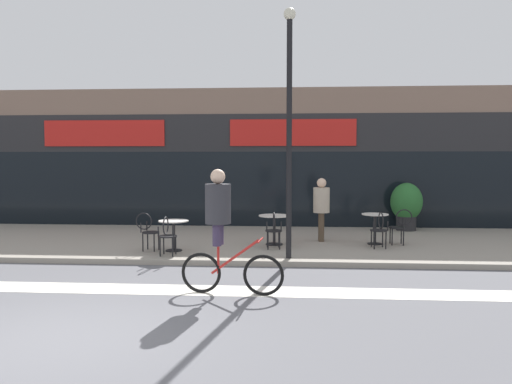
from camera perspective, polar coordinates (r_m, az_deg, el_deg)
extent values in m
plane|color=#5B5B60|center=(7.04, -22.43, -15.46)|extent=(120.00, 120.00, 0.00)
cube|color=gray|center=(13.71, -8.77, -5.59)|extent=(40.00, 5.50, 0.12)
cube|color=#7F6656|center=(18.19, -5.53, 3.74)|extent=(40.00, 4.00, 4.55)
cube|color=black|center=(16.28, -6.65, 0.37)|extent=(38.80, 0.10, 2.40)
cube|color=#232326|center=(16.29, -6.69, 6.71)|extent=(39.20, 0.14, 1.20)
cube|color=red|center=(17.05, -16.95, 6.44)|extent=(3.99, 0.08, 0.84)
cube|color=red|center=(15.94, 4.21, 6.79)|extent=(3.99, 0.08, 0.84)
cube|color=silver|center=(9.26, -15.36, -10.61)|extent=(36.00, 0.70, 0.01)
cylinder|color=black|center=(11.99, -9.37, -6.61)|extent=(0.39, 0.39, 0.02)
cylinder|color=black|center=(11.93, -9.39, -5.01)|extent=(0.07, 0.07, 0.70)
cylinder|color=silver|center=(11.88, -9.40, -3.29)|extent=(0.70, 0.70, 0.02)
cylinder|color=black|center=(12.69, 2.10, -5.98)|extent=(0.43, 0.43, 0.02)
cylinder|color=black|center=(12.63, 2.10, -4.41)|extent=(0.07, 0.07, 0.73)
cylinder|color=silver|center=(12.59, 2.10, -2.72)|extent=(0.79, 0.79, 0.02)
cylinder|color=black|center=(13.10, 13.41, -5.77)|extent=(0.37, 0.37, 0.02)
cylinder|color=black|center=(13.04, 13.43, -4.20)|extent=(0.07, 0.07, 0.75)
cylinder|color=silver|center=(12.99, 13.46, -2.50)|extent=(0.67, 0.67, 0.02)
cylinder|color=black|center=(11.39, -10.03, -5.00)|extent=(0.41, 0.41, 0.03)
cylinder|color=black|center=(11.60, -10.50, -5.98)|extent=(0.03, 0.03, 0.42)
cylinder|color=black|center=(11.52, -9.16, -6.02)|extent=(0.03, 0.03, 0.42)
cylinder|color=black|center=(11.33, -10.90, -6.21)|extent=(0.03, 0.03, 0.42)
cylinder|color=black|center=(11.26, -9.52, -6.26)|extent=(0.03, 0.03, 0.42)
torus|color=black|center=(11.19, -10.28, -3.81)|extent=(0.04, 0.41, 0.41)
cylinder|color=black|center=(11.26, -11.11, -4.46)|extent=(0.03, 0.03, 0.23)
cylinder|color=black|center=(11.17, -9.43, -4.51)|extent=(0.03, 0.03, 0.23)
cylinder|color=black|center=(12.06, -11.94, -4.54)|extent=(0.44, 0.44, 0.03)
cylinder|color=black|center=(12.17, -11.06, -5.53)|extent=(0.03, 0.03, 0.42)
cylinder|color=black|center=(11.91, -11.56, -5.73)|extent=(0.03, 0.03, 0.42)
cylinder|color=black|center=(12.27, -12.28, -5.46)|extent=(0.03, 0.03, 0.42)
cylinder|color=black|center=(12.02, -12.80, -5.66)|extent=(0.03, 0.03, 0.42)
torus|color=black|center=(12.09, -12.70, -3.27)|extent=(0.41, 0.08, 0.41)
cylinder|color=black|center=(12.26, -12.37, -3.81)|extent=(0.03, 0.03, 0.23)
cylinder|color=black|center=(11.95, -13.02, -4.01)|extent=(0.03, 0.03, 0.23)
cylinder|color=black|center=(12.08, 2.01, -4.45)|extent=(0.44, 0.44, 0.03)
cylinder|color=black|center=(12.24, 1.31, -5.40)|extent=(0.03, 0.03, 0.42)
cylinder|color=black|center=(12.26, 2.62, -5.39)|extent=(0.03, 0.03, 0.42)
cylinder|color=black|center=(11.97, 1.38, -5.61)|extent=(0.03, 0.03, 0.42)
cylinder|color=black|center=(11.99, 2.73, -5.60)|extent=(0.03, 0.03, 0.42)
torus|color=black|center=(11.88, 2.07, -3.31)|extent=(0.07, 0.41, 0.41)
cylinder|color=black|center=(11.88, 1.25, -3.96)|extent=(0.03, 0.03, 0.23)
cylinder|color=black|center=(11.91, 2.89, -3.95)|extent=(0.03, 0.03, 0.23)
cylinder|color=black|center=(12.50, 13.85, -4.28)|extent=(0.44, 0.44, 0.03)
cylinder|color=black|center=(12.63, 13.05, -5.21)|extent=(0.03, 0.03, 0.42)
cylinder|color=black|center=(12.70, 14.27, -5.18)|extent=(0.03, 0.03, 0.42)
cylinder|color=black|center=(12.36, 13.38, -5.41)|extent=(0.03, 0.03, 0.42)
cylinder|color=black|center=(12.43, 14.63, -5.38)|extent=(0.03, 0.03, 0.42)
torus|color=black|center=(12.30, 14.08, -3.18)|extent=(0.07, 0.41, 0.41)
cylinder|color=black|center=(12.27, 13.30, -3.81)|extent=(0.03, 0.03, 0.23)
cylinder|color=black|center=(12.36, 14.83, -3.78)|extent=(0.03, 0.03, 0.23)
cylinder|color=black|center=(13.13, 15.81, -3.92)|extent=(0.41, 0.41, 0.03)
cylinder|color=black|center=(13.00, 15.30, -4.99)|extent=(0.03, 0.03, 0.42)
cylinder|color=black|center=(13.28, 15.08, -4.81)|extent=(0.03, 0.03, 0.42)
cylinder|color=black|center=(13.06, 16.51, -4.98)|extent=(0.03, 0.03, 0.42)
cylinder|color=black|center=(13.33, 16.27, -4.80)|extent=(0.03, 0.03, 0.42)
torus|color=black|center=(13.14, 16.56, -2.78)|extent=(0.41, 0.03, 0.41)
cylinder|color=black|center=(12.99, 16.70, -3.46)|extent=(0.03, 0.03, 0.23)
cylinder|color=black|center=(13.32, 16.40, -3.27)|extent=(0.03, 0.03, 0.23)
cylinder|color=#232326|center=(15.87, 16.78, -3.36)|extent=(0.60, 0.60, 0.47)
ellipsoid|color=#28662D|center=(15.80, 16.82, -1.06)|extent=(0.95, 0.95, 1.14)
cylinder|color=black|center=(10.82, 3.81, 5.97)|extent=(0.12, 0.12, 5.16)
sphere|color=beige|center=(11.24, 3.87, 19.64)|extent=(0.26, 0.26, 0.26)
torus|color=black|center=(8.44, 0.86, -9.49)|extent=(0.70, 0.12, 0.69)
torus|color=black|center=(8.66, -6.29, -9.16)|extent=(0.70, 0.12, 0.69)
cylinder|color=red|center=(8.46, -2.41, -7.41)|extent=(0.83, 0.12, 0.63)
cylinder|color=red|center=(8.54, -4.34, -7.68)|extent=(0.04, 0.04, 0.49)
cylinder|color=red|center=(8.33, 0.49, -5.52)|extent=(0.07, 0.48, 0.03)
cylinder|color=#382D47|center=(8.54, -4.21, -4.76)|extent=(0.16, 0.16, 0.37)
cylinder|color=#382D47|center=(8.38, -4.49, -4.93)|extent=(0.16, 0.16, 0.37)
cylinder|color=#2D2D33|center=(8.40, -4.37, -1.35)|extent=(0.47, 0.47, 0.67)
sphere|color=beige|center=(8.37, -4.38, 1.78)|extent=(0.25, 0.25, 0.25)
cylinder|color=#4C3D2D|center=(13.37, 7.44, -3.92)|extent=(0.15, 0.15, 0.76)
cylinder|color=#4C3D2D|center=(13.21, 7.49, -4.01)|extent=(0.15, 0.15, 0.76)
cylinder|color=#B2A38E|center=(13.21, 7.49, -0.92)|extent=(0.43, 0.43, 0.66)
sphere|color=beige|center=(13.19, 7.51, 1.04)|extent=(0.25, 0.25, 0.25)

